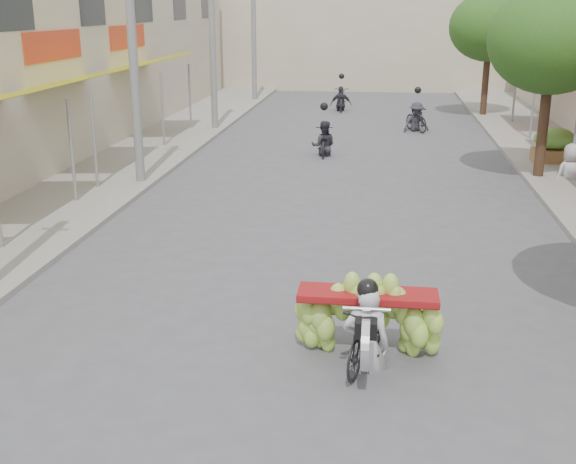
% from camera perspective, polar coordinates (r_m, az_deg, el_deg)
% --- Properties ---
extents(sidewalk_left, '(4.00, 60.00, 0.12)m').
position_cam_1_polar(sidewalk_left, '(23.28, -12.96, 5.65)').
color(sidewalk_left, gray).
rests_on(sidewalk_left, ground).
extents(far_building, '(20.00, 6.00, 7.00)m').
position_cam_1_polar(far_building, '(44.41, 6.30, 15.87)').
color(far_building, '#B6AA90').
rests_on(far_building, ground).
extents(utility_pole_mid, '(0.60, 0.24, 8.00)m').
position_cam_1_polar(utility_pole_mid, '(19.47, -12.27, 15.26)').
color(utility_pole_mid, slate).
rests_on(utility_pole_mid, ground).
extents(utility_pole_far, '(0.60, 0.24, 8.00)m').
position_cam_1_polar(utility_pole_far, '(28.13, -6.04, 16.10)').
color(utility_pole_far, slate).
rests_on(utility_pole_far, ground).
extents(utility_pole_back, '(0.60, 0.24, 8.00)m').
position_cam_1_polar(utility_pole_back, '(36.95, -2.74, 16.47)').
color(utility_pole_back, slate).
rests_on(utility_pole_back, ground).
extents(street_tree_mid, '(3.40, 3.40, 5.25)m').
position_cam_1_polar(street_tree_mid, '(20.87, 20.15, 14.07)').
color(street_tree_mid, '#3A2719').
rests_on(street_tree_mid, ground).
extents(street_tree_far, '(3.40, 3.40, 5.25)m').
position_cam_1_polar(street_tree_far, '(32.69, 15.65, 15.32)').
color(street_tree_far, '#3A2719').
rests_on(street_tree_far, ground).
extents(produce_crate_far, '(1.20, 0.88, 1.16)m').
position_cam_1_polar(produce_crate_far, '(23.31, 20.28, 6.67)').
color(produce_crate_far, brown).
rests_on(produce_crate_far, ground).
extents(banana_motorbike, '(2.20, 1.81, 2.16)m').
position_cam_1_polar(banana_motorbike, '(9.76, 6.26, -6.35)').
color(banana_motorbike, black).
rests_on(banana_motorbike, ground).
extents(pedestrian, '(1.03, 0.78, 1.85)m').
position_cam_1_polar(pedestrian, '(21.34, 21.68, 6.52)').
color(pedestrian, silver).
rests_on(pedestrian, ground).
extents(bg_motorbike_a, '(0.81, 1.55, 1.95)m').
position_cam_1_polar(bg_motorbike_a, '(23.44, 2.84, 7.89)').
color(bg_motorbike_a, black).
rests_on(bg_motorbike_a, ground).
extents(bg_motorbike_b, '(1.19, 1.66, 1.95)m').
position_cam_1_polar(bg_motorbike_b, '(28.45, 10.14, 9.53)').
color(bg_motorbike_b, black).
rests_on(bg_motorbike_b, ground).
extents(bg_motorbike_c, '(0.99, 1.76, 1.95)m').
position_cam_1_polar(bg_motorbike_c, '(33.76, 4.23, 10.82)').
color(bg_motorbike_c, black).
rests_on(bg_motorbike_c, ground).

